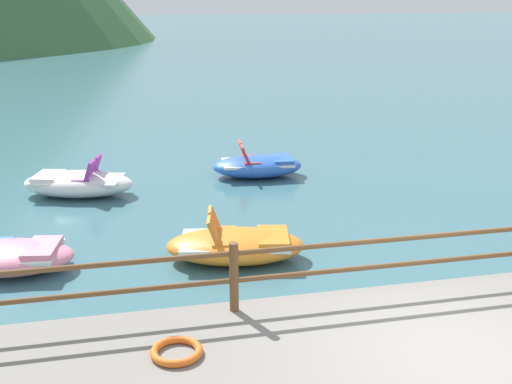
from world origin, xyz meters
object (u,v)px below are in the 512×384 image
(pedal_boat_0, at_px, (258,166))
(pedal_boat_4, at_px, (236,245))
(life_ring, at_px, (177,351))
(pedal_boat_3, at_px, (6,256))
(pedal_boat_1, at_px, (78,183))

(pedal_boat_0, relative_size, pedal_boat_4, 0.90)
(life_ring, bearing_deg, pedal_boat_0, 71.17)
(life_ring, xyz_separation_m, pedal_boat_0, (2.88, 8.44, -0.17))
(life_ring, xyz_separation_m, pedal_boat_3, (-2.42, 3.82, -0.19))
(pedal_boat_4, bearing_deg, life_ring, -111.50)
(pedal_boat_1, bearing_deg, pedal_boat_4, -57.11)
(pedal_boat_1, bearing_deg, life_ring, -79.48)
(pedal_boat_0, xyz_separation_m, pedal_boat_4, (-1.52, -4.99, -0.01))
(pedal_boat_0, height_order, pedal_boat_1, pedal_boat_1)
(life_ring, height_order, pedal_boat_0, pedal_boat_0)
(life_ring, relative_size, pedal_boat_4, 0.24)
(life_ring, xyz_separation_m, pedal_boat_1, (-1.45, 7.79, -0.15))
(pedal_boat_1, bearing_deg, pedal_boat_0, 8.54)
(life_ring, bearing_deg, pedal_boat_1, 100.52)
(life_ring, distance_m, pedal_boat_3, 4.52)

